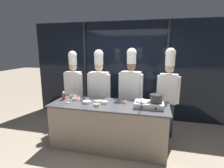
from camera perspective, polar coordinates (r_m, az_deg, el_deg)
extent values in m
plane|color=gray|center=(3.84, -0.94, -19.39)|extent=(24.00, 24.00, 0.00)
cube|color=black|center=(4.95, 3.89, 4.34)|extent=(5.41, 0.04, 2.70)
cube|color=#232326|center=(5.23, -8.73, 4.63)|extent=(0.05, 0.05, 2.70)
cube|color=#232326|center=(4.85, 17.32, 3.67)|extent=(0.05, 0.05, 2.70)
cube|color=gray|center=(3.64, -0.96, -13.50)|extent=(2.25, 0.79, 0.87)
cube|color=#47474C|center=(3.47, -0.99, -6.74)|extent=(2.32, 0.83, 0.03)
cube|color=silver|center=(3.33, 11.99, -6.61)|extent=(0.53, 0.35, 0.10)
cylinder|color=black|center=(3.32, 9.90, -5.59)|extent=(0.21, 0.21, 0.01)
cylinder|color=black|center=(3.16, 9.63, -7.53)|extent=(0.03, 0.01, 0.03)
cylinder|color=black|center=(3.32, 14.15, -5.80)|extent=(0.21, 0.21, 0.01)
cylinder|color=black|center=(3.16, 14.11, -7.77)|extent=(0.03, 0.01, 0.03)
cylinder|color=#ADAFB5|center=(3.32, 9.91, -5.42)|extent=(0.25, 0.25, 0.01)
cone|color=#ADAFB5|center=(3.31, 9.92, -5.04)|extent=(0.27, 0.27, 0.05)
cylinder|color=black|center=(3.09, 9.63, -6.06)|extent=(0.02, 0.20, 0.02)
cylinder|color=#333335|center=(3.29, 14.22, -4.54)|extent=(0.22, 0.22, 0.14)
torus|color=#333335|center=(3.28, 14.28, -3.36)|extent=(0.22, 0.22, 0.01)
torus|color=#333335|center=(3.28, 12.17, -3.69)|extent=(0.01, 0.05, 0.05)
torus|color=#333335|center=(3.29, 16.35, -3.89)|extent=(0.01, 0.05, 0.05)
cylinder|color=red|center=(3.85, -15.53, -3.85)|extent=(0.07, 0.07, 0.15)
cone|color=white|center=(3.83, -15.61, -2.43)|extent=(0.06, 0.06, 0.04)
cylinder|color=white|center=(3.77, -8.18, -4.82)|extent=(0.09, 0.09, 0.03)
torus|color=white|center=(3.77, -8.19, -4.58)|extent=(0.09, 0.09, 0.01)
cylinder|color=beige|center=(3.77, -8.18, -4.69)|extent=(0.07, 0.07, 0.02)
cylinder|color=white|center=(3.99, -12.66, -3.96)|extent=(0.14, 0.14, 0.05)
torus|color=white|center=(3.99, -12.67, -3.64)|extent=(0.14, 0.14, 0.01)
cylinder|color=#382319|center=(3.99, -12.67, -3.79)|extent=(0.11, 0.11, 0.03)
cylinder|color=white|center=(3.53, -8.23, -5.88)|extent=(0.16, 0.16, 0.04)
torus|color=white|center=(3.53, -8.24, -5.54)|extent=(0.16, 0.16, 0.01)
cylinder|color=#EAA893|center=(3.53, -8.23, -5.69)|extent=(0.13, 0.13, 0.02)
cylinder|color=white|center=(3.33, -4.98, -6.85)|extent=(0.11, 0.11, 0.05)
torus|color=white|center=(3.32, -4.99, -6.45)|extent=(0.12, 0.12, 0.01)
cylinder|color=#4C9E47|center=(3.33, -4.99, -6.64)|extent=(0.09, 0.09, 0.03)
cylinder|color=white|center=(3.45, -2.38, -6.12)|extent=(0.12, 0.12, 0.05)
torus|color=white|center=(3.44, -2.39, -5.70)|extent=(0.12, 0.12, 0.01)
cylinder|color=silver|center=(3.45, -2.39, -5.90)|extent=(0.09, 0.09, 0.03)
cylinder|color=white|center=(3.51, 3.77, -5.90)|extent=(0.11, 0.11, 0.04)
torus|color=white|center=(3.50, 3.78, -5.56)|extent=(0.11, 0.11, 0.01)
cylinder|color=#B22D1E|center=(3.50, 3.77, -5.72)|extent=(0.09, 0.09, 0.02)
cylinder|color=white|center=(3.54, -4.47, -5.78)|extent=(0.14, 0.14, 0.04)
torus|color=white|center=(3.54, -4.48, -5.48)|extent=(0.14, 0.14, 0.01)
cylinder|color=#9E896B|center=(3.54, -4.48, -5.61)|extent=(0.11, 0.11, 0.02)
cylinder|color=white|center=(3.78, -11.62, -4.88)|extent=(0.15, 0.15, 0.04)
torus|color=white|center=(3.78, -11.63, -4.62)|extent=(0.16, 0.16, 0.01)
cylinder|color=red|center=(3.78, -11.63, -4.74)|extent=(0.13, 0.13, 0.02)
cube|color=#B2B5BA|center=(3.62, -16.28, -6.10)|extent=(0.15, 0.10, 0.01)
ellipsoid|color=#B2B5BA|center=(3.62, -14.26, -5.92)|extent=(0.10, 0.09, 0.02)
cylinder|color=#2D3856|center=(4.58, -10.83, -8.86)|extent=(0.10, 0.10, 0.78)
cylinder|color=#2D3856|center=(4.67, -13.15, -8.57)|extent=(0.10, 0.10, 0.78)
cube|color=white|center=(4.43, -12.39, -0.11)|extent=(0.37, 0.20, 0.63)
cylinder|color=white|center=(4.32, -10.06, -0.49)|extent=(0.07, 0.07, 0.58)
cylinder|color=white|center=(4.50, -14.94, -0.21)|extent=(0.07, 0.07, 0.58)
sphere|color=beige|center=(4.36, -12.64, 5.45)|extent=(0.19, 0.19, 0.19)
cylinder|color=white|center=(4.35, -12.74, 7.63)|extent=(0.20, 0.20, 0.23)
sphere|color=white|center=(4.34, -12.81, 9.14)|extent=(0.21, 0.21, 0.21)
cylinder|color=#4C4C51|center=(4.28, -2.57, -10.09)|extent=(0.11, 0.11, 0.79)
cylinder|color=#4C4C51|center=(4.36, -5.55, -9.71)|extent=(0.11, 0.11, 0.79)
cube|color=white|center=(4.10, -4.22, -0.54)|extent=(0.44, 0.25, 0.64)
cylinder|color=white|center=(4.00, -1.17, -1.11)|extent=(0.09, 0.09, 0.59)
cylinder|color=white|center=(4.17, -7.48, -0.66)|extent=(0.09, 0.09, 0.59)
sphere|color=beige|center=(4.03, -4.31, 5.56)|extent=(0.19, 0.19, 0.19)
cylinder|color=white|center=(4.02, -4.35, 7.97)|extent=(0.20, 0.20, 0.23)
sphere|color=white|center=(4.01, -4.38, 9.64)|extent=(0.21, 0.21, 0.21)
cylinder|color=#2D3856|center=(4.19, 7.56, -10.55)|extent=(0.11, 0.11, 0.81)
cylinder|color=#2D3856|center=(4.24, 4.42, -10.18)|extent=(0.11, 0.11, 0.81)
cube|color=white|center=(4.00, 6.20, -0.59)|extent=(0.45, 0.27, 0.66)
cylinder|color=white|center=(3.92, 9.46, -1.20)|extent=(0.09, 0.09, 0.60)
cylinder|color=white|center=(4.03, 2.78, -0.66)|extent=(0.09, 0.09, 0.60)
sphere|color=brown|center=(3.93, 6.34, 5.81)|extent=(0.19, 0.19, 0.19)
cylinder|color=white|center=(3.91, 6.40, 8.30)|extent=(0.20, 0.20, 0.24)
sphere|color=white|center=(3.91, 6.44, 10.03)|extent=(0.22, 0.22, 0.22)
cylinder|color=#2D3856|center=(4.19, 18.66, -11.20)|extent=(0.10, 0.10, 0.80)
cylinder|color=#2D3856|center=(4.21, 15.88, -10.92)|extent=(0.10, 0.10, 0.80)
cube|color=white|center=(3.98, 17.90, -1.46)|extent=(0.39, 0.25, 0.64)
cylinder|color=white|center=(3.94, 20.81, -1.96)|extent=(0.07, 0.07, 0.59)
cylinder|color=white|center=(3.98, 14.90, -1.45)|extent=(0.07, 0.07, 0.59)
sphere|color=tan|center=(3.91, 18.30, 4.84)|extent=(0.19, 0.19, 0.19)
cylinder|color=white|center=(3.89, 18.48, 7.58)|extent=(0.20, 0.20, 0.27)
sphere|color=white|center=(3.88, 18.61, 9.57)|extent=(0.22, 0.22, 0.22)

